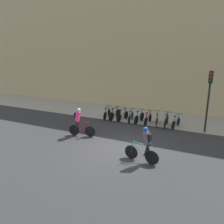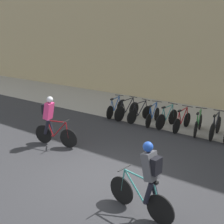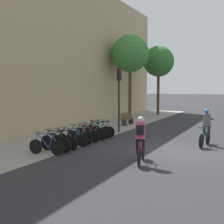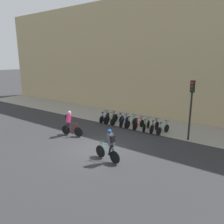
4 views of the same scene
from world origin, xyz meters
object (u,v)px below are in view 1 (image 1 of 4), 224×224
Objects in this scene: cyclist_grey at (145,144)px; parked_bike_1 at (115,114)px; parked_bike_8 at (176,122)px; parked_bike_6 at (157,120)px; parked_bike_0 at (107,113)px; parked_bike_4 at (139,117)px; parked_bike_2 at (123,116)px; traffic_light_pole at (209,91)px; parked_bike_3 at (131,117)px; cyclist_pink at (79,121)px; parked_bike_7 at (166,121)px; parked_bike_5 at (148,119)px.

cyclist_grey is 7.14m from parked_bike_1.
parked_bike_6 is at bearing 179.99° from parked_bike_8.
parked_bike_4 is at bearing 0.03° from parked_bike_0.
traffic_light_pole is (5.89, -0.15, 2.36)m from parked_bike_2.
parked_bike_8 is (4.68, -0.00, -0.03)m from parked_bike_1.
parked_bike_8 is (3.34, 0.00, -0.00)m from parked_bike_3.
cyclist_pink is 1.03× the size of parked_bike_1.
parked_bike_1 is 1.04× the size of parked_bike_6.
parked_bike_7 is (3.34, 0.00, 0.02)m from parked_bike_2.
parked_bike_7 is (4.56, 4.15, -0.54)m from cyclist_pink.
parked_bike_3 is 5.73m from traffic_light_pole.
parked_bike_0 is 1.05× the size of parked_bike_8.
parked_bike_6 is (3.35, -0.00, -0.01)m from parked_bike_1.
parked_bike_3 is 1.03× the size of parked_bike_4.
cyclist_pink is at bearing -150.64° from traffic_light_pole.
parked_bike_1 is 1.07× the size of parked_bike_2.
parked_bike_1 is at bearing 179.99° from parked_bike_8.
parked_bike_6 is at bearing -0.00° from parked_bike_1.
cyclist_pink is 6.70m from parked_bike_8.
traffic_light_pole reaches higher than cyclist_grey.
parked_bike_0 is 0.95× the size of parked_bike_1.
traffic_light_pole reaches higher than cyclist_pink.
parked_bike_5 is 0.98× the size of parked_bike_7.
cyclist_grey is 7.55m from parked_bike_0.
parked_bike_7 is (0.67, 0.00, 0.01)m from parked_bike_6.
traffic_light_pole is (4.55, -0.15, 2.34)m from parked_bike_4.
parked_bike_7 is at bearing 91.54° from cyclist_grey.
parked_bike_1 reaches higher than parked_bike_6.
parked_bike_6 is (3.90, 4.15, -0.55)m from cyclist_pink.
parked_bike_0 is at bearing 91.61° from cyclist_pink.
parked_bike_5 is (3.23, 4.15, -0.56)m from cyclist_pink.
cyclist_pink is 1.10× the size of parked_bike_5.
cyclist_grey is 5.86m from parked_bike_6.
parked_bike_5 is at bearing -0.13° from parked_bike_4.
parked_bike_7 reaches higher than parked_bike_4.
parked_bike_7 is (2.01, 0.00, 0.01)m from parked_bike_4.
cyclist_grey is 6.77m from parked_bike_2.
cyclist_pink is 1.13× the size of parked_bike_8.
parked_bike_2 is 0.67m from parked_bike_3.
parked_bike_4 is (-2.16, 5.77, -0.55)m from cyclist_grey.
parked_bike_1 is 2.01m from parked_bike_4.
parked_bike_7 is at bearing 176.65° from traffic_light_pole.
traffic_light_pole is (7.11, 4.00, 1.79)m from cyclist_pink.
parked_bike_7 reaches higher than parked_bike_3.
parked_bike_4 is (2.67, 0.00, 0.01)m from parked_bike_0.
cyclist_pink is 0.45× the size of traffic_light_pole.
parked_bike_0 reaches higher than parked_bike_3.
cyclist_grey is 1.11× the size of parked_bike_4.
cyclist_pink is at bearing -137.72° from parked_bike_7.
parked_bike_1 is at bearing 82.45° from cyclist_pink.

